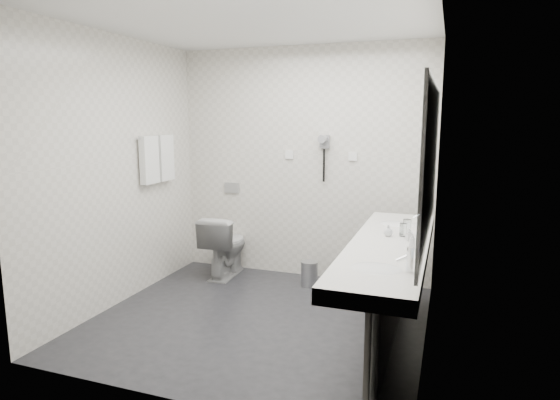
% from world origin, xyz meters
% --- Properties ---
extents(floor, '(2.80, 2.80, 0.00)m').
position_xyz_m(floor, '(0.00, 0.00, 0.00)').
color(floor, '#242428').
rests_on(floor, ground).
extents(ceiling, '(2.80, 2.80, 0.00)m').
position_xyz_m(ceiling, '(0.00, 0.00, 2.50)').
color(ceiling, white).
rests_on(ceiling, wall_back).
extents(wall_back, '(2.80, 0.00, 2.80)m').
position_xyz_m(wall_back, '(0.00, 1.30, 1.25)').
color(wall_back, silver).
rests_on(wall_back, floor).
extents(wall_front, '(2.80, 0.00, 2.80)m').
position_xyz_m(wall_front, '(0.00, -1.30, 1.25)').
color(wall_front, silver).
rests_on(wall_front, floor).
extents(wall_left, '(0.00, 2.60, 2.60)m').
position_xyz_m(wall_left, '(-1.40, 0.00, 1.25)').
color(wall_left, silver).
rests_on(wall_left, floor).
extents(wall_right, '(0.00, 2.60, 2.60)m').
position_xyz_m(wall_right, '(1.40, 0.00, 1.25)').
color(wall_right, silver).
rests_on(wall_right, floor).
extents(vanity_counter, '(0.55, 2.20, 0.10)m').
position_xyz_m(vanity_counter, '(1.12, -0.20, 0.80)').
color(vanity_counter, white).
rests_on(vanity_counter, floor).
extents(vanity_panel, '(0.03, 2.15, 0.75)m').
position_xyz_m(vanity_panel, '(1.15, -0.20, 0.38)').
color(vanity_panel, gray).
rests_on(vanity_panel, floor).
extents(vanity_post_near, '(0.06, 0.06, 0.75)m').
position_xyz_m(vanity_post_near, '(1.18, -1.24, 0.38)').
color(vanity_post_near, silver).
rests_on(vanity_post_near, floor).
extents(vanity_post_far, '(0.06, 0.06, 0.75)m').
position_xyz_m(vanity_post_far, '(1.18, 0.84, 0.38)').
color(vanity_post_far, silver).
rests_on(vanity_post_far, floor).
extents(mirror, '(0.02, 2.20, 1.05)m').
position_xyz_m(mirror, '(1.39, -0.20, 1.45)').
color(mirror, '#B2BCC6').
rests_on(mirror, wall_right).
extents(basin_near, '(0.40, 0.31, 0.05)m').
position_xyz_m(basin_near, '(1.12, -0.85, 0.83)').
color(basin_near, white).
rests_on(basin_near, vanity_counter).
extents(basin_far, '(0.40, 0.31, 0.05)m').
position_xyz_m(basin_far, '(1.12, 0.45, 0.83)').
color(basin_far, white).
rests_on(basin_far, vanity_counter).
extents(faucet_near, '(0.04, 0.04, 0.15)m').
position_xyz_m(faucet_near, '(1.32, -0.85, 0.92)').
color(faucet_near, silver).
rests_on(faucet_near, vanity_counter).
extents(faucet_far, '(0.04, 0.04, 0.15)m').
position_xyz_m(faucet_far, '(1.32, 0.45, 0.92)').
color(faucet_far, silver).
rests_on(faucet_far, vanity_counter).
extents(soap_bottle_a, '(0.06, 0.06, 0.09)m').
position_xyz_m(soap_bottle_a, '(1.26, -0.10, 0.90)').
color(soap_bottle_a, beige).
rests_on(soap_bottle_a, vanity_counter).
extents(soap_bottle_b, '(0.09, 0.09, 0.09)m').
position_xyz_m(soap_bottle_b, '(1.09, -0.02, 0.89)').
color(soap_bottle_b, beige).
rests_on(soap_bottle_b, vanity_counter).
extents(soap_bottle_c, '(0.05, 0.05, 0.12)m').
position_xyz_m(soap_bottle_c, '(1.30, -0.34, 0.91)').
color(soap_bottle_c, beige).
rests_on(soap_bottle_c, vanity_counter).
extents(glass_left, '(0.06, 0.06, 0.10)m').
position_xyz_m(glass_left, '(1.20, 0.02, 0.90)').
color(glass_left, silver).
rests_on(glass_left, vanity_counter).
extents(glass_right, '(0.08, 0.08, 0.12)m').
position_xyz_m(glass_right, '(1.22, 0.09, 0.91)').
color(glass_right, silver).
rests_on(glass_right, vanity_counter).
extents(toilet, '(0.41, 0.70, 0.69)m').
position_xyz_m(toilet, '(-0.80, 0.98, 0.35)').
color(toilet, white).
rests_on(toilet, floor).
extents(flush_plate, '(0.18, 0.02, 0.12)m').
position_xyz_m(flush_plate, '(-0.85, 1.29, 0.95)').
color(flush_plate, '#B2B5BA').
rests_on(flush_plate, wall_back).
extents(pedal_bin, '(0.22, 0.22, 0.25)m').
position_xyz_m(pedal_bin, '(0.19, 0.96, 0.13)').
color(pedal_bin, '#B2B5BA').
rests_on(pedal_bin, floor).
extents(bin_lid, '(0.18, 0.18, 0.02)m').
position_xyz_m(bin_lid, '(0.19, 0.96, 0.26)').
color(bin_lid, '#B2B5BA').
rests_on(bin_lid, pedal_bin).
extents(towel_rail, '(0.02, 0.62, 0.02)m').
position_xyz_m(towel_rail, '(-1.35, 0.55, 1.55)').
color(towel_rail, silver).
rests_on(towel_rail, wall_left).
extents(towel_near, '(0.07, 0.24, 0.48)m').
position_xyz_m(towel_near, '(-1.34, 0.41, 1.33)').
color(towel_near, white).
rests_on(towel_near, towel_rail).
extents(towel_far, '(0.07, 0.24, 0.48)m').
position_xyz_m(towel_far, '(-1.34, 0.69, 1.33)').
color(towel_far, white).
rests_on(towel_far, towel_rail).
extents(dryer_cradle, '(0.10, 0.04, 0.14)m').
position_xyz_m(dryer_cradle, '(0.25, 1.27, 1.50)').
color(dryer_cradle, gray).
rests_on(dryer_cradle, wall_back).
extents(dryer_barrel, '(0.08, 0.14, 0.08)m').
position_xyz_m(dryer_barrel, '(0.25, 1.20, 1.53)').
color(dryer_barrel, gray).
rests_on(dryer_barrel, dryer_cradle).
extents(dryer_cord, '(0.02, 0.02, 0.35)m').
position_xyz_m(dryer_cord, '(0.25, 1.26, 1.25)').
color(dryer_cord, black).
rests_on(dryer_cord, dryer_cradle).
extents(switch_plate_a, '(0.09, 0.02, 0.09)m').
position_xyz_m(switch_plate_a, '(-0.15, 1.29, 1.35)').
color(switch_plate_a, white).
rests_on(switch_plate_a, wall_back).
extents(switch_plate_b, '(0.09, 0.02, 0.09)m').
position_xyz_m(switch_plate_b, '(0.55, 1.29, 1.35)').
color(switch_plate_b, white).
rests_on(switch_plate_b, wall_back).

